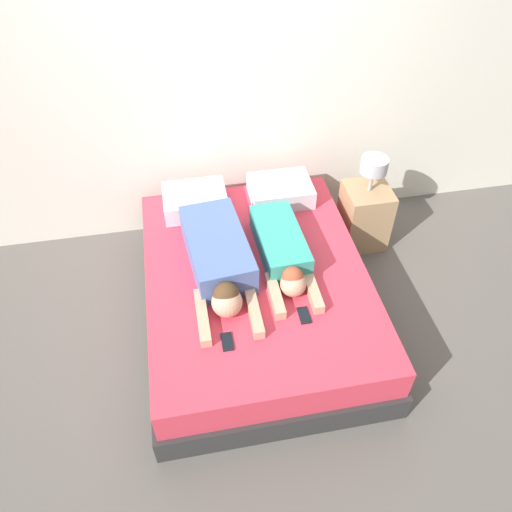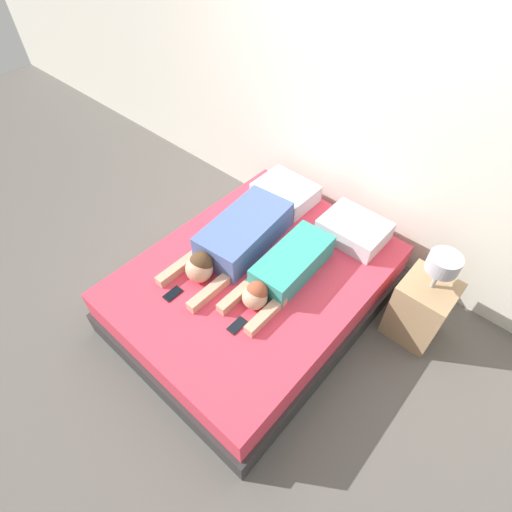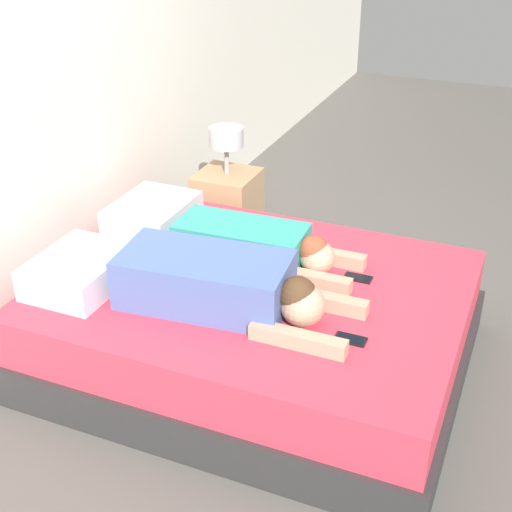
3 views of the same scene
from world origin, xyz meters
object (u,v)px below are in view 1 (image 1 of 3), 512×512
at_px(bed, 256,293).
at_px(pillow_head_right, 280,191).
at_px(person_left, 219,258).
at_px(cell_phone_right, 304,315).
at_px(nightstand, 365,213).
at_px(person_right, 283,251).
at_px(pillow_head_left, 195,200).
at_px(cell_phone_left, 227,342).

relative_size(bed, pillow_head_right, 4.16).
distance_m(person_left, cell_phone_right, 0.71).
distance_m(bed, nightstand, 1.24).
bearing_deg(person_right, pillow_head_left, 127.94).
xyz_separation_m(cell_phone_left, nightstand, (1.35, 1.21, -0.16)).
height_order(person_right, cell_phone_left, person_right).
distance_m(pillow_head_left, cell_phone_left, 1.34).
relative_size(person_right, nightstand, 1.13).
height_order(pillow_head_left, nightstand, nightstand).
bearing_deg(cell_phone_left, bed, 63.01).
bearing_deg(nightstand, cell_phone_left, -138.02).
height_order(cell_phone_left, cell_phone_right, same).
bearing_deg(pillow_head_left, cell_phone_right, -64.66).
height_order(person_right, cell_phone_right, person_right).
distance_m(person_right, nightstand, 1.06).
distance_m(bed, person_left, 0.44).
height_order(pillow_head_left, pillow_head_right, same).
xyz_separation_m(person_left, cell_phone_right, (0.48, -0.51, -0.11)).
relative_size(person_left, nightstand, 1.33).
height_order(pillow_head_left, person_left, person_left).
xyz_separation_m(person_left, cell_phone_left, (-0.04, -0.62, -0.11)).
xyz_separation_m(pillow_head_right, person_left, (-0.60, -0.72, 0.04)).
distance_m(bed, person_right, 0.40).
height_order(pillow_head_right, cell_phone_right, pillow_head_right).
distance_m(pillow_head_right, person_left, 0.93).
relative_size(cell_phone_left, nightstand, 0.16).
height_order(bed, nightstand, nightstand).
bearing_deg(cell_phone_left, person_right, 51.95).
height_order(cell_phone_right, nightstand, nightstand).
bearing_deg(bed, cell_phone_right, -62.60).
distance_m(pillow_head_left, cell_phone_right, 1.36).
relative_size(person_right, cell_phone_left, 7.08).
bearing_deg(cell_phone_left, nightstand, 41.98).
xyz_separation_m(pillow_head_left, person_right, (0.55, -0.71, 0.01)).
distance_m(pillow_head_right, nightstand, 0.76).
bearing_deg(person_left, person_right, 0.84).
xyz_separation_m(pillow_head_right, person_right, (-0.14, -0.71, 0.01)).
relative_size(person_left, cell_phone_right, 8.37).
relative_size(person_left, cell_phone_left, 8.37).
height_order(pillow_head_left, cell_phone_left, pillow_head_left).
bearing_deg(person_left, bed, -13.38).
bearing_deg(cell_phone_right, person_right, 93.03).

